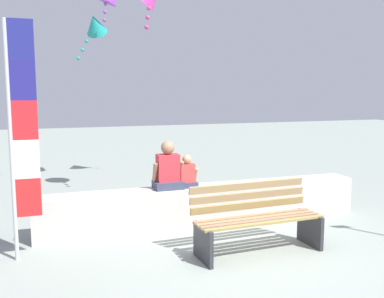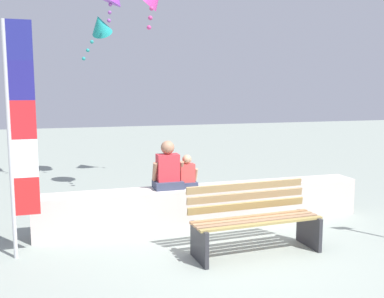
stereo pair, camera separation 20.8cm
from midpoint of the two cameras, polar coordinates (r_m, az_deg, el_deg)
The scene contains 7 objects.
ground_plane at distance 5.93m, azimuth 6.86°, elevation -13.20°, with size 40.00×40.00×0.00m, color gray.
seawall_ledge at distance 6.94m, azimuth 2.67°, elevation -7.35°, with size 5.21×0.48×0.61m, color beige.
park_bench at distance 5.83m, azimuth 9.16°, elevation -9.24°, with size 1.74×0.69×0.88m.
person_adult at distance 6.66m, azimuth -2.31°, elevation -2.76°, with size 0.48×0.35×0.74m.
person_child at distance 6.76m, azimuth 0.21°, elevation -3.37°, with size 0.33×0.24×0.51m.
flag_banner at distance 5.70m, azimuth -20.91°, elevation 2.49°, with size 0.35×0.05×2.95m.
kite_teal at distance 9.96m, azimuth -11.40°, elevation 15.65°, with size 0.73×0.74×1.06m.
Camera 2 is at (-2.17, -5.08, 2.12)m, focal length 40.62 mm.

